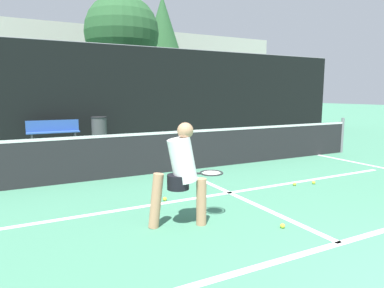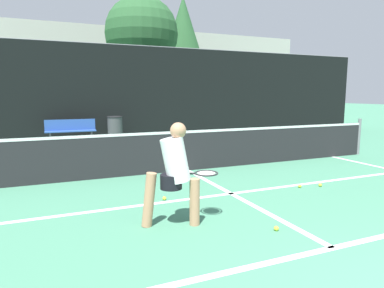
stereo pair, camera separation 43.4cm
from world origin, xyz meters
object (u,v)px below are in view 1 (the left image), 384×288
(player_practicing, at_px, (182,171))
(courtside_bench, at_px, (53,131))
(trash_bin, at_px, (99,129))
(parked_car, at_px, (144,117))

(player_practicing, relative_size, courtside_bench, 0.80)
(courtside_bench, height_order, trash_bin, trash_bin)
(courtside_bench, relative_size, trash_bin, 1.89)
(player_practicing, xyz_separation_m, parked_car, (3.78, 12.20, -0.14))
(player_practicing, distance_m, trash_bin, 8.97)
(courtside_bench, bearing_deg, player_practicing, -83.69)
(player_practicing, relative_size, trash_bin, 1.51)
(parked_car, bearing_deg, courtside_bench, -144.87)
(parked_car, bearing_deg, player_practicing, -107.22)
(player_practicing, relative_size, parked_car, 0.33)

